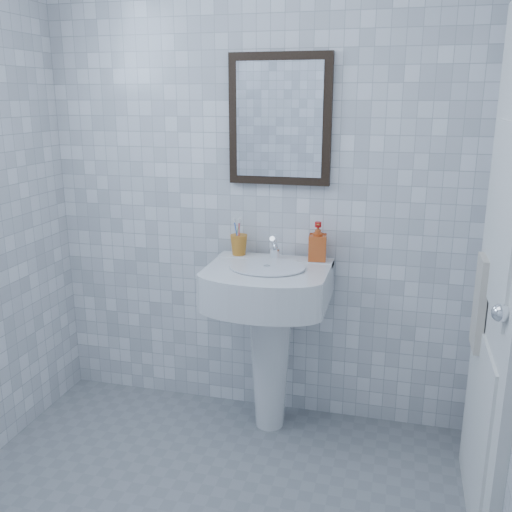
# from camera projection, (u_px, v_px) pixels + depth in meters

# --- Properties ---
(wall_back) EXTENTS (2.20, 0.02, 2.50)m
(wall_back) POSITION_uv_depth(u_px,v_px,m) (256.00, 181.00, 2.86)
(wall_back) COLOR white
(wall_back) RESTS_ON ground
(washbasin) EXTENTS (0.58, 0.42, 0.89)m
(washbasin) POSITION_uv_depth(u_px,v_px,m) (269.00, 320.00, 2.81)
(washbasin) COLOR white
(washbasin) RESTS_ON ground
(faucet) EXTENTS (0.05, 0.11, 0.13)m
(faucet) POSITION_uv_depth(u_px,v_px,m) (275.00, 249.00, 2.82)
(faucet) COLOR white
(faucet) RESTS_ON washbasin
(toothbrush_cup) EXTENTS (0.11, 0.11, 0.10)m
(toothbrush_cup) POSITION_uv_depth(u_px,v_px,m) (239.00, 245.00, 2.88)
(toothbrush_cup) COLOR #C77723
(toothbrush_cup) RESTS_ON washbasin
(soap_dispenser) EXTENTS (0.09, 0.10, 0.19)m
(soap_dispenser) POSITION_uv_depth(u_px,v_px,m) (318.00, 241.00, 2.78)
(soap_dispenser) COLOR red
(soap_dispenser) RESTS_ON washbasin
(wall_mirror) EXTENTS (0.50, 0.04, 0.62)m
(wall_mirror) POSITION_uv_depth(u_px,v_px,m) (280.00, 120.00, 2.73)
(wall_mirror) COLOR black
(wall_mirror) RESTS_ON wall_back
(bathroom_door) EXTENTS (0.04, 0.80, 2.00)m
(bathroom_door) POSITION_uv_depth(u_px,v_px,m) (500.00, 285.00, 2.06)
(bathroom_door) COLOR silver
(bathroom_door) RESTS_ON ground
(towel_ring) EXTENTS (0.01, 0.18, 0.18)m
(towel_ring) POSITION_uv_depth(u_px,v_px,m) (490.00, 260.00, 2.20)
(towel_ring) COLOR white
(towel_ring) RESTS_ON wall_right
(hand_towel) EXTENTS (0.03, 0.16, 0.38)m
(hand_towel) POSITION_uv_depth(u_px,v_px,m) (480.00, 303.00, 2.25)
(hand_towel) COLOR beige
(hand_towel) RESTS_ON towel_ring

